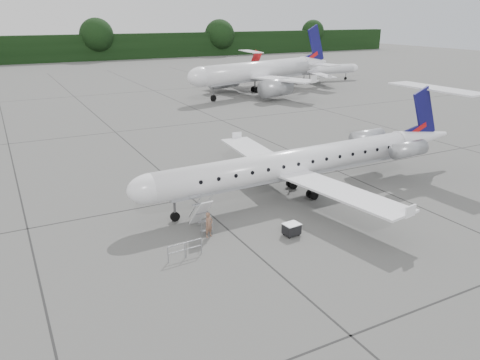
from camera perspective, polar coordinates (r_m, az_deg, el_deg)
ground at (r=35.58m, az=6.44°, el=-3.45°), size 320.00×320.00×0.00m
treeline at (r=158.36m, az=-21.67°, el=14.66°), size 260.00×4.00×8.00m
main_regional_jet at (r=36.84m, az=6.43°, el=3.66°), size 30.52×22.45×7.64m
airstair at (r=31.60m, az=-4.81°, el=-4.08°), size 0.92×2.17×2.40m
passenger at (r=30.73m, az=-3.82°, el=-5.47°), size 0.72×0.59×1.71m
safety_railing at (r=28.47m, az=-6.72°, el=-8.51°), size 2.20×0.23×1.00m
baggage_cart at (r=31.20m, az=6.30°, el=-5.97°), size 1.10×0.92×0.89m
bg_narrowbody at (r=86.28m, az=2.10°, el=14.25°), size 38.09×31.68×11.82m
bg_regional_right at (r=105.04m, az=8.68°, el=13.65°), size 28.61×22.25×6.92m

